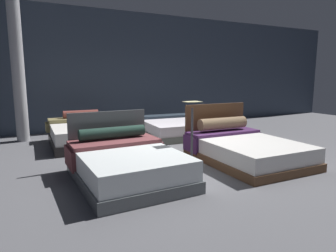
# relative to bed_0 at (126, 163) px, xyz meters

# --- Properties ---
(ground_plane) EXTENTS (18.00, 18.00, 0.02)m
(ground_plane) POSITION_rel_bed_0_xyz_m (1.17, 0.90, -0.27)
(ground_plane) COLOR #5B5B60
(showroom_back_wall) EXTENTS (18.00, 0.06, 3.50)m
(showroom_back_wall) POSITION_rel_bed_0_xyz_m (1.17, 4.63, 1.49)
(showroom_back_wall) COLOR #333D4C
(showroom_back_wall) RESTS_ON ground_plane
(bed_0) EXTENTS (1.55, 2.00, 0.96)m
(bed_0) POSITION_rel_bed_0_xyz_m (0.00, 0.00, 0.00)
(bed_0) COLOR #565B5E
(bed_0) RESTS_ON ground_plane
(bed_1) EXTENTS (1.60, 2.14, 1.00)m
(bed_1) POSITION_rel_bed_0_xyz_m (2.31, -0.00, -0.02)
(bed_1) COLOR brown
(bed_1) RESTS_ON ground_plane
(bed_2) EXTENTS (1.70, 1.97, 0.73)m
(bed_2) POSITION_rel_bed_0_xyz_m (-0.05, 2.75, -0.01)
(bed_2) COLOR black
(bed_2) RESTS_ON ground_plane
(bed_3) EXTENTS (1.80, 2.01, 0.47)m
(bed_3) POSITION_rel_bed_0_xyz_m (2.28, 2.75, -0.05)
(bed_3) COLOR #555B53
(bed_3) RESTS_ON ground_plane
(price_sign) EXTENTS (0.28, 0.24, 1.16)m
(price_sign) POSITION_rel_bed_0_xyz_m (1.17, 0.01, 0.20)
(price_sign) COLOR #3F3F44
(price_sign) RESTS_ON ground_plane
(support_pillar) EXTENTS (0.29, 0.29, 3.50)m
(support_pillar) POSITION_rel_bed_0_xyz_m (-1.37, 3.80, 1.49)
(support_pillar) COLOR #99999E
(support_pillar) RESTS_ON ground_plane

